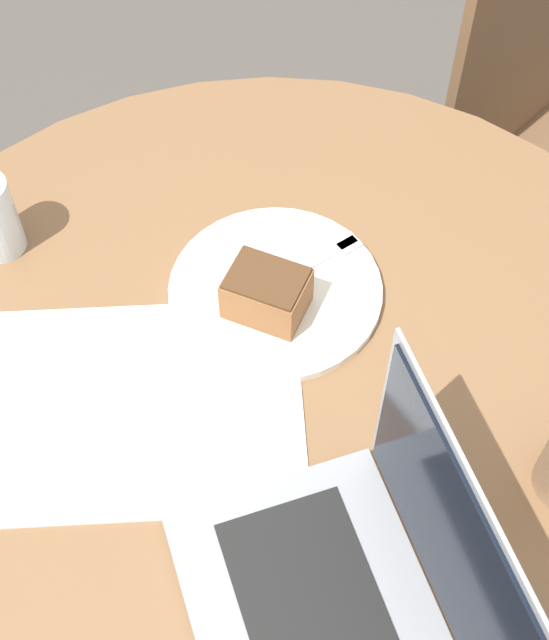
% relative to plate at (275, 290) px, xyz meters
% --- Properties ---
extents(ground_plane, '(12.00, 12.00, 0.00)m').
position_rel_plate_xyz_m(ground_plane, '(0.05, -0.13, -0.75)').
color(ground_plane, '#4C4742').
extents(dining_table, '(1.07, 1.07, 0.74)m').
position_rel_plate_xyz_m(dining_table, '(0.05, -0.13, -0.17)').
color(dining_table, brown).
rests_on(dining_table, ground_plane).
extents(paper_document, '(0.50, 0.42, 0.00)m').
position_rel_plate_xyz_m(paper_document, '(-0.11, -0.21, -0.00)').
color(paper_document, white).
rests_on(paper_document, dining_table).
extents(plate, '(0.26, 0.26, 0.01)m').
position_rel_plate_xyz_m(plate, '(0.00, 0.00, 0.00)').
color(plate, silver).
rests_on(plate, dining_table).
extents(cake_slice, '(0.09, 0.07, 0.06)m').
position_rel_plate_xyz_m(cake_slice, '(0.00, -0.03, 0.04)').
color(cake_slice, brown).
rests_on(cake_slice, plate).
extents(fork, '(0.11, 0.15, 0.00)m').
position_rel_plate_xyz_m(fork, '(0.03, 0.05, 0.01)').
color(fork, silver).
rests_on(fork, plate).
extents(laptop, '(0.40, 0.41, 0.24)m').
position_rel_plate_xyz_m(laptop, '(0.22, -0.35, 0.04)').
color(laptop, gray).
rests_on(laptop, dining_table).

